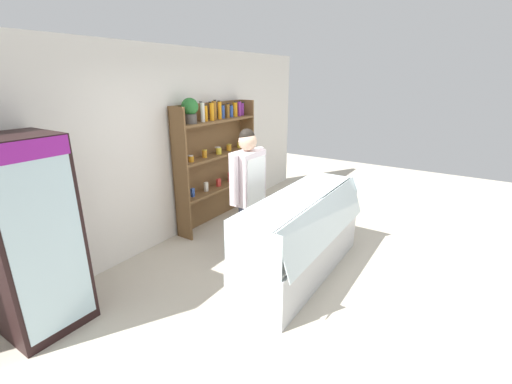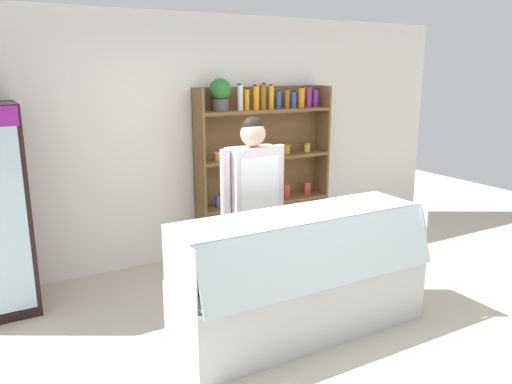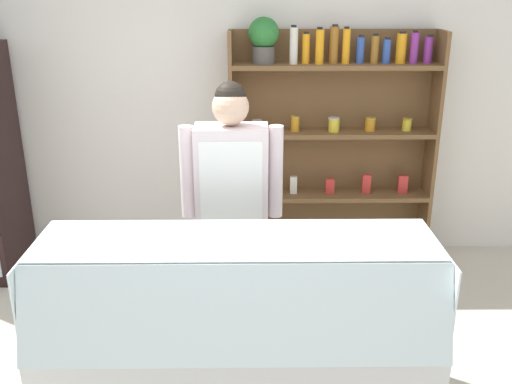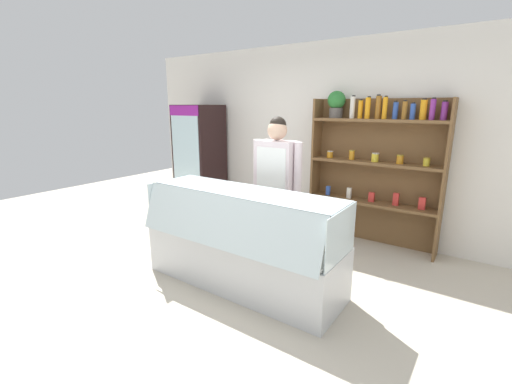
{
  "view_description": "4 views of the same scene",
  "coord_description": "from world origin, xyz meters",
  "px_view_note": "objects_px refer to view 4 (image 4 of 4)",
  "views": [
    {
      "loc": [
        -3.44,
        -1.52,
        2.3
      ],
      "look_at": [
        -0.08,
        0.66,
        0.94
      ],
      "focal_mm": 24.0,
      "sensor_mm": 36.0,
      "label": 1
    },
    {
      "loc": [
        -2.23,
        -3.03,
        2.12
      ],
      "look_at": [
        -0.19,
        0.55,
        1.1
      ],
      "focal_mm": 35.0,
      "sensor_mm": 36.0,
      "label": 2
    },
    {
      "loc": [
        0.02,
        -2.6,
        2.26
      ],
      "look_at": [
        0.06,
        0.66,
        1.06
      ],
      "focal_mm": 40.0,
      "sensor_mm": 36.0,
      "label": 3
    },
    {
      "loc": [
        1.95,
        -2.55,
        1.83
      ],
      "look_at": [
        -0.22,
        0.54,
        0.87
      ],
      "focal_mm": 24.0,
      "sensor_mm": 36.0,
      "label": 4
    }
  ],
  "objects_px": {
    "drinks_fridge": "(200,160)",
    "shop_clerk": "(276,177)",
    "shelving_unit": "(372,160)",
    "deli_display_case": "(242,256)"
  },
  "relations": [
    {
      "from": "shelving_unit",
      "to": "deli_display_case",
      "type": "xyz_separation_m",
      "value": [
        -0.71,
        -1.9,
        -0.83
      ]
    },
    {
      "from": "drinks_fridge",
      "to": "deli_display_case",
      "type": "height_order",
      "value": "drinks_fridge"
    },
    {
      "from": "drinks_fridge",
      "to": "shop_clerk",
      "type": "distance_m",
      "value": 2.32
    },
    {
      "from": "drinks_fridge",
      "to": "deli_display_case",
      "type": "bearing_deg",
      "value": -37.28
    },
    {
      "from": "drinks_fridge",
      "to": "shop_clerk",
      "type": "relative_size",
      "value": 1.08
    },
    {
      "from": "shelving_unit",
      "to": "drinks_fridge",
      "type": "bearing_deg",
      "value": -174.96
    },
    {
      "from": "deli_display_case",
      "to": "shop_clerk",
      "type": "bearing_deg",
      "value": 93.06
    },
    {
      "from": "drinks_fridge",
      "to": "shelving_unit",
      "type": "xyz_separation_m",
      "value": [
        2.87,
        0.25,
        0.22
      ]
    },
    {
      "from": "drinks_fridge",
      "to": "shelving_unit",
      "type": "relative_size",
      "value": 0.91
    },
    {
      "from": "shelving_unit",
      "to": "shop_clerk",
      "type": "bearing_deg",
      "value": -122.35
    }
  ]
}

